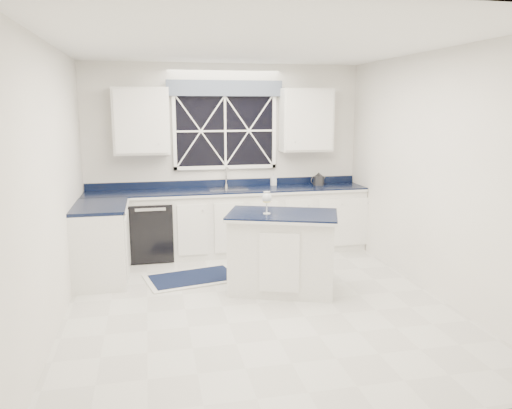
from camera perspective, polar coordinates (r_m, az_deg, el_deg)
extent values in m
plane|color=silver|center=(5.51, 0.21, -11.23)|extent=(4.50, 4.50, 0.00)
cube|color=silver|center=(7.34, -3.56, 5.29)|extent=(4.00, 0.10, 2.70)
cube|color=silver|center=(7.20, -3.11, -2.09)|extent=(3.98, 0.60, 0.90)
cube|color=silver|center=(6.37, -17.26, -4.35)|extent=(0.60, 1.00, 0.90)
cube|color=black|center=(7.11, -3.15, 1.60)|extent=(3.98, 0.64, 0.04)
cube|color=black|center=(7.13, -11.89, -2.79)|extent=(0.60, 0.58, 0.82)
cube|color=black|center=(7.28, -3.56, 8.40)|extent=(1.40, 0.02, 1.00)
cube|color=#505A6D|center=(7.22, -3.54, 13.14)|extent=(1.65, 0.04, 0.22)
cube|color=silver|center=(7.06, -13.00, 9.27)|extent=(0.75, 0.34, 0.90)
cube|color=silver|center=(7.41, 5.74, 9.57)|extent=(0.75, 0.34, 0.90)
cylinder|color=#B0B0B2|center=(7.31, -3.43, 2.19)|extent=(0.05, 0.05, 0.04)
cylinder|color=#B0B0B2|center=(7.29, -3.44, 3.27)|extent=(0.02, 0.02, 0.28)
cylinder|color=#B0B0B2|center=(7.19, -3.34, 4.20)|extent=(0.02, 0.18, 0.02)
cube|color=silver|center=(5.76, 3.01, -5.61)|extent=(1.33, 1.04, 0.87)
cube|color=black|center=(5.65, 3.05, -1.18)|extent=(1.40, 1.11, 0.04)
cube|color=beige|center=(6.30, -7.23, -8.32)|extent=(1.25, 0.91, 0.01)
cube|color=black|center=(6.29, -7.23, -8.24)|extent=(1.10, 0.76, 0.01)
cylinder|color=#2E2F31|center=(7.52, 7.17, 2.72)|extent=(0.20, 0.20, 0.13)
cone|color=#2E2F31|center=(7.51, 7.19, 3.44)|extent=(0.16, 0.16, 0.06)
torus|color=#2E2F31|center=(7.47, 6.63, 2.75)|extent=(0.11, 0.04, 0.11)
cylinder|color=#2E2F31|center=(7.57, 7.76, 2.91)|extent=(0.07, 0.03, 0.09)
cylinder|color=silver|center=(5.60, 1.23, -1.03)|extent=(0.08, 0.08, 0.01)
cylinder|color=silver|center=(5.59, 1.24, -0.32)|extent=(0.01, 0.01, 0.13)
ellipsoid|color=silver|center=(5.57, 1.24, 0.81)|extent=(0.11, 0.11, 0.13)
cylinder|color=#E6D97A|center=(5.57, 1.24, 0.57)|extent=(0.09, 0.09, 0.06)
imported|color=silver|center=(7.44, 2.00, 2.89)|extent=(0.08, 0.08, 0.18)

